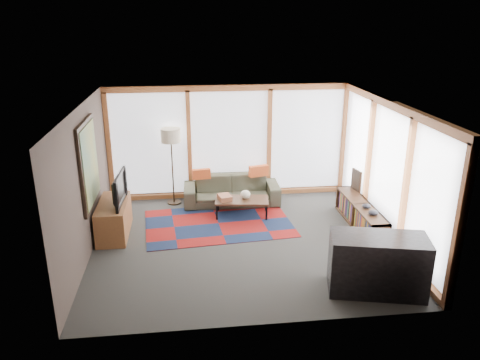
{
  "coord_description": "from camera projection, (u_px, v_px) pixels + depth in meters",
  "views": [
    {
      "loc": [
        -0.97,
        -7.85,
        4.05
      ],
      "look_at": [
        0.0,
        0.4,
        1.1
      ],
      "focal_mm": 35.0,
      "sensor_mm": 36.0,
      "label": 1
    }
  ],
  "objects": [
    {
      "name": "room_envelope",
      "position": [
        265.0,
        154.0,
        8.87
      ],
      "size": [
        5.52,
        5.02,
        2.62
      ],
      "color": "#443730",
      "rests_on": "ground"
    },
    {
      "name": "bar_counter",
      "position": [
        378.0,
        264.0,
        7.12
      ],
      "size": [
        1.56,
        0.98,
        0.91
      ],
      "primitive_type": "cube",
      "rotation": [
        0.0,
        0.0,
        -0.23
      ],
      "color": "black",
      "rests_on": "ground"
    },
    {
      "name": "book_stack",
      "position": [
        225.0,
        197.0,
        9.81
      ],
      "size": [
        0.31,
        0.36,
        0.1
      ],
      "primitive_type": "cube",
      "rotation": [
        0.0,
        0.0,
        0.24
      ],
      "color": "#965335",
      "rests_on": "coffee_table"
    },
    {
      "name": "tv_console",
      "position": [
        114.0,
        218.0,
        9.03
      ],
      "size": [
        0.54,
        1.3,
        0.65
      ],
      "primitive_type": "cube",
      "color": "brown",
      "rests_on": "ground"
    },
    {
      "name": "ground",
      "position": [
        242.0,
        242.0,
        8.81
      ],
      "size": [
        5.5,
        5.5,
        0.0
      ],
      "primitive_type": "plane",
      "color": "#30302D",
      "rests_on": "ground"
    },
    {
      "name": "bookshelf",
      "position": [
        361.0,
        215.0,
        9.35
      ],
      "size": [
        0.37,
        2.03,
        0.51
      ],
      "primitive_type": null,
      "color": "#301F13",
      "rests_on": "ground"
    },
    {
      "name": "pillow_left",
      "position": [
        201.0,
        174.0,
        10.29
      ],
      "size": [
        0.41,
        0.17,
        0.22
      ],
      "primitive_type": "cube",
      "rotation": [
        0.0,
        0.0,
        0.12
      ],
      "color": "#C54C20",
      "rests_on": "sofa"
    },
    {
      "name": "pillow_right",
      "position": [
        259.0,
        171.0,
        10.46
      ],
      "size": [
        0.46,
        0.24,
        0.24
      ],
      "primitive_type": "cube",
      "rotation": [
        0.0,
        0.0,
        0.26
      ],
      "color": "#C54C20",
      "rests_on": "sofa"
    },
    {
      "name": "shelf_picture",
      "position": [
        356.0,
        180.0,
        9.92
      ],
      "size": [
        0.11,
        0.34,
        0.45
      ],
      "primitive_type": "cube",
      "rotation": [
        0.0,
        0.0,
        0.19
      ],
      "color": "black",
      "rests_on": "bookshelf"
    },
    {
      "name": "vase",
      "position": [
        245.0,
        194.0,
        9.87
      ],
      "size": [
        0.24,
        0.24,
        0.18
      ],
      "primitive_type": "ellipsoid",
      "rotation": [
        0.0,
        0.0,
        -0.14
      ],
      "color": "beige",
      "rests_on": "coffee_table"
    },
    {
      "name": "sofa",
      "position": [
        232.0,
        190.0,
        10.53
      ],
      "size": [
        2.15,
        0.88,
        0.62
      ],
      "primitive_type": "imported",
      "rotation": [
        0.0,
        0.0,
        -0.02
      ],
      "color": "#3C3F30",
      "rests_on": "ground"
    },
    {
      "name": "coffee_table",
      "position": [
        242.0,
        207.0,
        9.91
      ],
      "size": [
        1.17,
        0.7,
        0.37
      ],
      "primitive_type": null,
      "rotation": [
        0.0,
        0.0,
        -0.13
      ],
      "color": "#301F13",
      "rests_on": "ground"
    },
    {
      "name": "television",
      "position": [
        115.0,
        189.0,
        8.81
      ],
      "size": [
        0.19,
        1.03,
        0.59
      ],
      "primitive_type": "imported",
      "rotation": [
        0.0,
        0.0,
        1.52
      ],
      "color": "black",
      "rests_on": "tv_console"
    },
    {
      "name": "bowl_b",
      "position": [
        366.0,
        206.0,
        9.04
      ],
      "size": [
        0.17,
        0.17,
        0.08
      ],
      "primitive_type": "ellipsoid",
      "rotation": [
        0.0,
        0.0,
        -0.04
      ],
      "color": "black",
      "rests_on": "bookshelf"
    },
    {
      "name": "rug",
      "position": [
        218.0,
        223.0,
        9.58
      ],
      "size": [
        3.08,
        2.13,
        0.01
      ],
      "primitive_type": "cube",
      "rotation": [
        0.0,
        0.0,
        0.09
      ],
      "color": "maroon",
      "rests_on": "ground"
    },
    {
      "name": "bowl_a",
      "position": [
        373.0,
        213.0,
        8.73
      ],
      "size": [
        0.19,
        0.19,
        0.09
      ],
      "primitive_type": "ellipsoid",
      "rotation": [
        0.0,
        0.0,
        0.02
      ],
      "color": "black",
      "rests_on": "bookshelf"
    },
    {
      "name": "floor_lamp",
      "position": [
        172.0,
        167.0,
        10.35
      ],
      "size": [
        0.44,
        0.44,
        1.73
      ],
      "primitive_type": null,
      "color": "#322518",
      "rests_on": "ground"
    }
  ]
}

